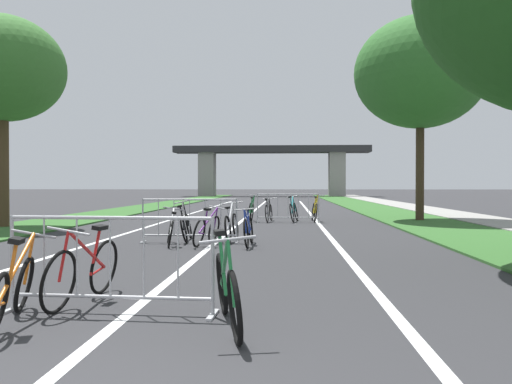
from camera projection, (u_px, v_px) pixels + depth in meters
The scene contains 24 objects.
grass_verge_left at pixel (149, 207), 31.95m from camera, with size 2.93×71.36×0.05m, color #2D5B26.
grass_verge_right at pixel (369, 207), 31.20m from camera, with size 2.93×71.36×0.05m, color #2D5B26.
sidewalk_path_right at pixel (414, 207), 31.05m from camera, with size 2.25×71.36×0.08m, color gray.
lane_stripe_center at pixel (248, 216), 23.04m from camera, with size 0.14×41.28×0.01m, color silver.
lane_stripe_right_lane at pixel (313, 216), 22.87m from camera, with size 0.14×41.28×0.01m, color silver.
lane_stripe_left_lane at pixel (183, 216), 23.20m from camera, with size 0.14×41.28×0.01m, color silver.
overpass_bridge at pixel (272, 161), 61.24m from camera, with size 22.70×3.13×5.86m.
tree_left_pine_near at pixel (2, 70), 16.71m from camera, with size 3.94×3.94×6.75m.
tree_right_cypress_far at pixel (420, 73), 19.81m from camera, with size 4.94×4.94×7.71m.
crowd_barrier_nearest at pixel (110, 265), 5.64m from camera, with size 2.32×0.57×1.05m.
crowd_barrier_second at pixel (190, 221), 12.50m from camera, with size 2.31×0.51×1.05m.
crowd_barrier_third at pixel (288, 208), 19.20m from camera, with size 2.30×0.45×1.05m.
bicycle_black_0 at pixel (269, 212), 19.64m from camera, with size 0.55×1.68×0.89m.
bicycle_green_1 at pixel (227, 290), 5.08m from camera, with size 0.55×1.73×0.95m.
bicycle_silver_2 at pixel (232, 226), 12.90m from camera, with size 0.53×1.75×0.96m.
bicycle_purple_3 at pixel (207, 229), 11.97m from camera, with size 0.65×1.62×0.90m.
bicycle_white_4 at pixel (171, 230), 11.97m from camera, with size 0.52×1.57×0.87m.
bicycle_teal_5 at pixel (294, 211), 19.66m from camera, with size 0.49×1.78×0.98m.
bicycle_yellow_6 at pixel (315, 211), 19.69m from camera, with size 0.52×1.77×1.05m.
bicycle_blue_7 at pixel (248, 230), 11.86m from camera, with size 0.43×1.66×0.88m.
bicycle_orange_8 at pixel (13, 290), 5.18m from camera, with size 0.56×1.62×0.91m.
bicycle_red_9 at pixel (84, 270), 6.12m from camera, with size 0.49×1.74×0.94m.
bicycle_black_10 at pixel (186, 226), 12.88m from camera, with size 0.56×1.74×1.01m.
bicycle_green_11 at pixel (251, 211), 19.82m from camera, with size 0.63×1.74×1.04m.
Camera 1 is at (1.68, -2.32, 1.39)m, focal length 36.92 mm.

